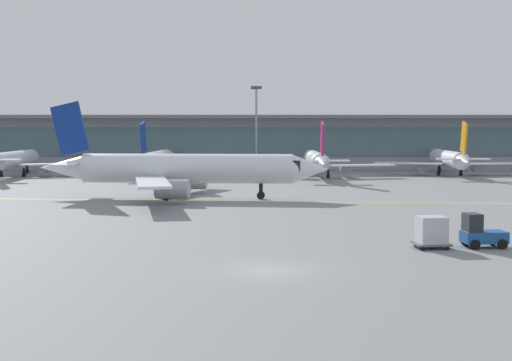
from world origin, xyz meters
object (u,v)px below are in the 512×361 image
at_px(gate_airplane_1, 13,160).
at_px(taxiing_regional_jet, 182,169).
at_px(gate_airplane_4, 447,159).
at_px(cargo_dolly_lead, 430,231).
at_px(apron_light_mast_1, 255,125).
at_px(baggage_tug, 479,233).
at_px(gate_airplane_3, 315,161).
at_px(gate_airplane_2, 155,160).

distance_m(gate_airplane_1, taxiing_regional_jet, 44.05).
bearing_deg(gate_airplane_4, cargo_dolly_lead, 167.23).
xyz_separation_m(cargo_dolly_lead, apron_light_mast_1, (-10.57, 72.32, 6.77)).
distance_m(gate_airplane_1, cargo_dolly_lead, 78.22).
height_order(taxiing_regional_jet, baggage_tug, taxiing_regional_jet).
height_order(taxiing_regional_jet, apron_light_mast_1, apron_light_mast_1).
xyz_separation_m(gate_airplane_3, baggage_tug, (4.76, -59.38, -1.60)).
height_order(gate_airplane_4, apron_light_mast_1, apron_light_mast_1).
bearing_deg(baggage_tug, cargo_dolly_lead, 180.00).
height_order(gate_airplane_1, baggage_tug, gate_airplane_1).
height_order(gate_airplane_3, gate_airplane_4, same).
relative_size(gate_airplane_2, taxiing_regional_jet, 0.82).
height_order(gate_airplane_4, baggage_tug, gate_airplane_4).
relative_size(baggage_tug, apron_light_mast_1, 0.19).
bearing_deg(gate_airplane_4, gate_airplane_1, 96.17).
bearing_deg(cargo_dolly_lead, apron_light_mast_1, 93.14).
xyz_separation_m(gate_airplane_1, baggage_tug, (50.44, -61.95, -1.60)).
relative_size(taxiing_regional_jet, baggage_tug, 11.23).
distance_m(gate_airplane_3, gate_airplane_4, 21.77).
xyz_separation_m(gate_airplane_1, apron_light_mast_1, (36.82, 10.10, 5.33)).
xyz_separation_m(gate_airplane_2, cargo_dolly_lead, (25.74, -62.05, -1.44)).
relative_size(gate_airplane_2, baggage_tug, 9.23).
bearing_deg(gate_airplane_1, taxiing_regional_jet, -141.46).
bearing_deg(gate_airplane_1, gate_airplane_2, -93.56).
bearing_deg(gate_airplane_3, gate_airplane_4, -75.65).
bearing_deg(taxiing_regional_jet, gate_airplane_2, 108.09).
xyz_separation_m(gate_airplane_1, gate_airplane_4, (66.81, 2.65, 0.00)).
bearing_deg(gate_airplane_4, gate_airplane_2, 97.48).
relative_size(gate_airplane_1, cargo_dolly_lead, 11.22).
height_order(baggage_tug, apron_light_mast_1, apron_light_mast_1).
xyz_separation_m(gate_airplane_2, apron_light_mast_1, (15.17, 10.28, 5.33)).
bearing_deg(gate_airplane_2, baggage_tug, -153.18).
bearing_deg(gate_airplane_3, taxiing_regional_jet, 152.05).
bearing_deg(gate_airplane_4, apron_light_mast_1, 79.95).
height_order(gate_airplane_1, apron_light_mast_1, apron_light_mast_1).
bearing_deg(baggage_tug, taxiing_regional_jet, 120.95).
distance_m(gate_airplane_2, taxiing_regional_jet, 33.62).
bearing_deg(apron_light_mast_1, cargo_dolly_lead, -81.69).
bearing_deg(baggage_tug, gate_airplane_1, 123.98).
bearing_deg(gate_airplane_1, apron_light_mast_1, -77.75).
distance_m(taxiing_regional_jet, cargo_dolly_lead, 34.51).
relative_size(gate_airplane_2, gate_airplane_3, 1.00).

